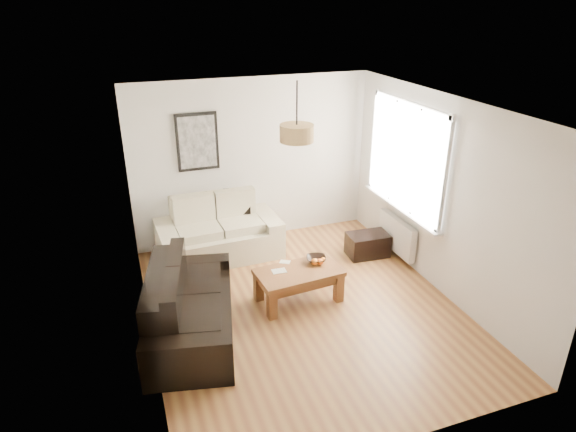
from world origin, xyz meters
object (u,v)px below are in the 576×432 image
object	(u,v)px
coffee_table	(299,285)
ottoman	(368,245)
sofa_leather	(191,303)
loveseat_cream	(219,229)

from	to	relation	value
coffee_table	ottoman	bearing A→B (deg)	29.19
coffee_table	sofa_leather	bearing A→B (deg)	-170.79
coffee_table	ottoman	distance (m)	1.66
loveseat_cream	coffee_table	distance (m)	1.74
loveseat_cream	sofa_leather	xyz separation A→B (m)	(-0.73, -1.81, -0.03)
sofa_leather	ottoman	bearing A→B (deg)	-57.83
sofa_leather	coffee_table	xyz separation A→B (m)	(1.43, 0.23, -0.19)
sofa_leather	ottoman	size ratio (longest dim) A/B	3.10
loveseat_cream	coffee_table	bearing A→B (deg)	-68.48
loveseat_cream	coffee_table	world-z (taller)	loveseat_cream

